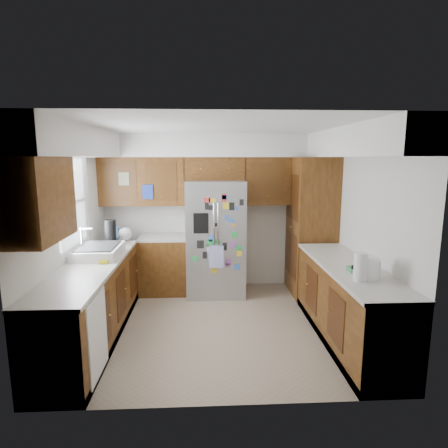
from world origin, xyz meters
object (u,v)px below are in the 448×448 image
(pantry, at_px, (311,227))
(fridge, at_px, (215,238))
(rice_cooker, at_px, (367,266))
(paper_towel, at_px, (360,267))

(pantry, relative_size, fridge, 1.19)
(fridge, height_order, rice_cooker, fridge)
(fridge, xyz_separation_m, paper_towel, (1.39, -2.22, 0.16))
(rice_cooker, height_order, paper_towel, paper_towel)
(fridge, relative_size, rice_cooker, 6.41)
(rice_cooker, bearing_deg, pantry, 89.98)
(pantry, bearing_deg, paper_towel, -93.00)
(paper_towel, bearing_deg, rice_cooker, 42.06)
(rice_cooker, relative_size, paper_towel, 0.97)
(fridge, bearing_deg, paper_towel, -57.99)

